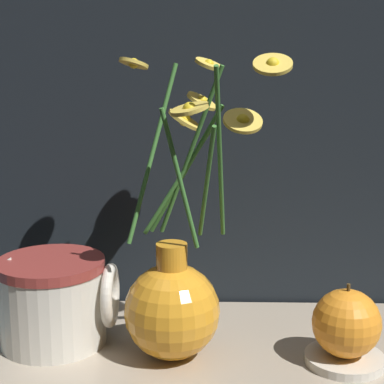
{
  "coord_description": "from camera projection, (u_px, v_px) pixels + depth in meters",
  "views": [
    {
      "loc": [
        0.01,
        -0.69,
        0.36
      ],
      "look_at": [
        -0.01,
        0.0,
        0.21
      ],
      "focal_mm": 60.0,
      "sensor_mm": 36.0,
      "label": 1
    }
  ],
  "objects": [
    {
      "name": "shelf",
      "position": [
        200.0,
        360.0,
        0.75
      ],
      "size": [
        0.79,
        0.33,
        0.01
      ],
      "color": "tan",
      "rests_on": "ground_plane"
    },
    {
      "name": "orange_fruit",
      "position": [
        347.0,
        323.0,
        0.72
      ],
      "size": [
        0.08,
        0.08,
        0.09
      ],
      "color": "orange",
      "rests_on": "saucer_plate"
    },
    {
      "name": "saucer_plate",
      "position": [
        344.0,
        359.0,
        0.73
      ],
      "size": [
        0.09,
        0.09,
        0.01
      ],
      "color": "silver",
      "rests_on": "shelf"
    },
    {
      "name": "ceramic_pitcher",
      "position": [
        54.0,
        297.0,
        0.78
      ],
      "size": [
        0.16,
        0.13,
        0.12
      ],
      "color": "beige",
      "rests_on": "shelf"
    },
    {
      "name": "vase_with_flowers",
      "position": [
        174.0,
        300.0,
        0.73
      ],
      "size": [
        0.2,
        0.17,
        0.35
      ],
      "color": "orange",
      "rests_on": "shelf"
    },
    {
      "name": "ground_plane",
      "position": [
        200.0,
        365.0,
        0.76
      ],
      "size": [
        6.0,
        6.0,
        0.0
      ],
      "primitive_type": "plane",
      "color": "black"
    }
  ]
}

